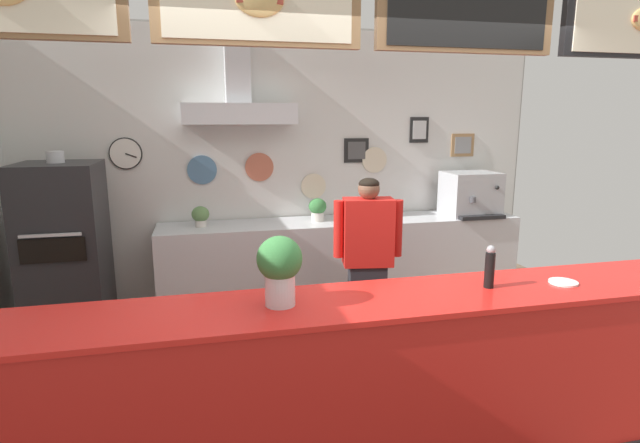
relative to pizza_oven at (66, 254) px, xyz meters
The scene contains 13 objects.
ground_plane 2.90m from the pizza_oven, 41.31° to the right, with size 6.58×6.58×0.00m, color brown.
back_wall_assembly 2.25m from the pizza_oven, 13.75° to the left, with size 5.49×2.77×2.88m.
service_counter 3.07m from the pizza_oven, 46.90° to the right, with size 4.38×0.60×1.03m.
back_prep_counter 2.64m from the pizza_oven, ahead, with size 3.75×0.61×0.93m.
pizza_oven is the anchor object (origin of this frame).
shop_worker 2.65m from the pizza_oven, 21.56° to the right, with size 0.54×0.28×1.52m.
espresso_machine 4.07m from the pizza_oven, ahead, with size 0.56×0.53×0.47m.
potted_sage 2.93m from the pizza_oven, ahead, with size 0.13×0.13×0.19m.
potted_thyme 2.37m from the pizza_oven, ahead, with size 0.18×0.18×0.24m.
potted_oregano 1.22m from the pizza_oven, 12.89° to the left, with size 0.17×0.17×0.20m.
basil_vase 2.75m from the pizza_oven, 54.72° to the right, with size 0.24×0.24×0.37m.
pepper_grinder 3.57m from the pizza_oven, 38.65° to the right, with size 0.06×0.06×0.25m.
condiment_plate 3.96m from the pizza_oven, 34.82° to the right, with size 0.16×0.16×0.01m.
Camera 1 is at (-0.89, -2.84, 1.99)m, focal length 28.26 mm.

